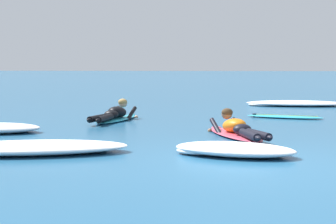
% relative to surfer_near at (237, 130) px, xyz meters
% --- Properties ---
extents(ground_plane, '(120.00, 120.00, 0.00)m').
position_rel_surfer_near_xyz_m(ground_plane, '(0.13, 7.12, -0.14)').
color(ground_plane, '#235B84').
extents(surfer_near, '(1.25, 2.57, 0.54)m').
position_rel_surfer_near_xyz_m(surfer_near, '(0.00, 0.00, 0.00)').
color(surfer_near, '#E54C66').
rests_on(surfer_near, ground).
extents(surfer_far, '(0.98, 2.52, 0.55)m').
position_rel_surfer_near_xyz_m(surfer_far, '(-2.70, 2.78, 0.00)').
color(surfer_far, '#2DB2D1').
rests_on(surfer_far, ground).
extents(drifting_surfboard, '(1.95, 1.13, 0.16)m').
position_rel_surfer_near_xyz_m(drifting_surfboard, '(1.33, 3.76, -0.10)').
color(drifting_surfboard, '#2DB2D1').
rests_on(drifting_surfboard, ground).
extents(whitewater_front, '(3.14, 1.43, 0.17)m').
position_rel_surfer_near_xyz_m(whitewater_front, '(2.19, 7.77, -0.06)').
color(whitewater_front, white).
rests_on(whitewater_front, ground).
extents(whitewater_mid_left, '(3.08, 1.67, 0.19)m').
position_rel_surfer_near_xyz_m(whitewater_mid_left, '(-3.20, -2.25, -0.04)').
color(whitewater_mid_left, white).
rests_on(whitewater_mid_left, ground).
extents(whitewater_back, '(2.06, 1.52, 0.19)m').
position_rel_surfer_near_xyz_m(whitewater_back, '(-0.13, -2.23, -0.04)').
color(whitewater_back, white).
rests_on(whitewater_back, ground).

